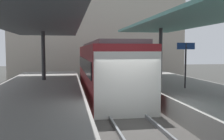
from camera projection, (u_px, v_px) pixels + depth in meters
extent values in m
plane|color=#383835|center=(133.00, 130.00, 9.25)|extent=(80.00, 80.00, 0.00)
cube|color=gray|center=(22.00, 121.00, 8.60)|extent=(4.40, 28.00, 1.00)
cube|color=#423F3D|center=(133.00, 127.00, 9.25)|extent=(3.20, 28.00, 0.20)
cube|color=slate|center=(113.00, 123.00, 9.12)|extent=(0.08, 28.00, 0.14)
cube|color=slate|center=(152.00, 122.00, 9.35)|extent=(0.08, 28.00, 0.14)
cube|color=maroon|center=(106.00, 70.00, 15.72)|extent=(2.70, 11.65, 2.90)
cube|color=silver|center=(128.00, 85.00, 9.97)|extent=(2.65, 0.08, 2.60)
cube|color=black|center=(84.00, 64.00, 15.46)|extent=(0.04, 10.72, 0.76)
cube|color=black|center=(128.00, 64.00, 15.91)|extent=(0.04, 10.72, 0.76)
cube|color=#515156|center=(106.00, 44.00, 15.60)|extent=(2.16, 11.07, 0.20)
cylinder|color=#333335|center=(43.00, 56.00, 16.02)|extent=(0.24, 0.24, 2.99)
cube|color=#3D4247|center=(26.00, 18.00, 9.70)|extent=(4.18, 21.00, 0.16)
cylinder|color=#333335|center=(161.00, 53.00, 17.25)|extent=(0.24, 0.24, 3.31)
cube|color=slate|center=(213.00, 14.00, 10.92)|extent=(4.18, 21.00, 0.16)
cylinder|color=#262628|center=(185.00, 66.00, 12.58)|extent=(0.08, 0.08, 2.20)
cube|color=navy|center=(186.00, 46.00, 12.51)|extent=(0.90, 0.06, 0.32)
cube|color=#A89E8E|center=(97.00, 26.00, 28.65)|extent=(18.00, 6.00, 11.00)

